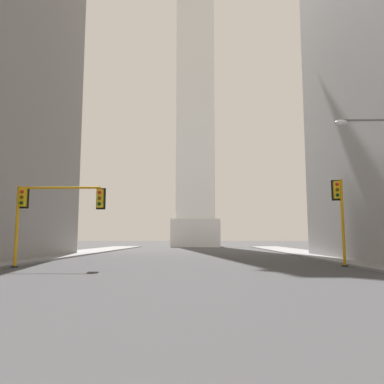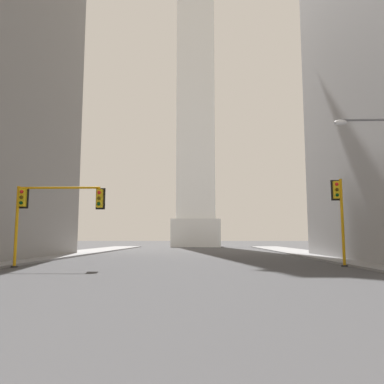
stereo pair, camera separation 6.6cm
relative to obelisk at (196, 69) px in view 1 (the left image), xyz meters
The scene contains 5 objects.
sidewalk_left 61.59m from the obelisk, 105.16° to the right, with size 5.00×89.19×0.15m, color gray.
sidewalk_right 61.59m from the obelisk, 74.84° to the right, with size 5.00×89.19×0.15m, color gray.
obelisk is the anchor object (origin of this frame).
traffic_light_mid_right 61.74m from the obelisk, 78.99° to the right, with size 0.76×0.52×5.49m.
traffic_light_mid_left 62.41m from the obelisk, 98.89° to the right, with size 5.55×0.50×4.93m.
Camera 1 is at (1.19, -0.40, 1.79)m, focal length 35.00 mm.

